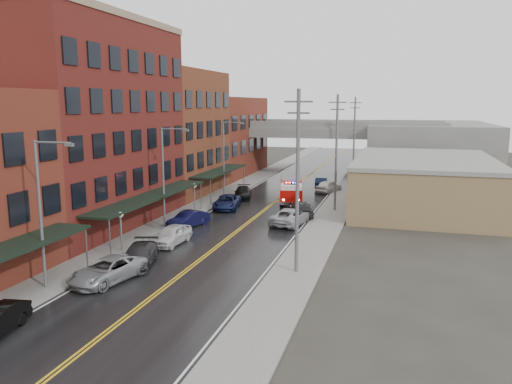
# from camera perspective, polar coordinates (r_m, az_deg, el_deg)

# --- Properties ---
(ground) EXTENTS (220.00, 220.00, 0.00)m
(ground) POSITION_cam_1_polar(r_m,az_deg,el_deg) (23.66, -22.05, -18.65)
(ground) COLOR #2D2B26
(ground) RESTS_ON ground
(road) EXTENTS (11.00, 160.00, 0.02)m
(road) POSITION_cam_1_polar(r_m,az_deg,el_deg) (49.22, -0.12, -2.93)
(road) COLOR black
(road) RESTS_ON ground
(sidewalk_left) EXTENTS (3.00, 160.00, 0.15)m
(sidewalk_left) POSITION_cam_1_polar(r_m,az_deg,el_deg) (51.67, -7.92, -2.32)
(sidewalk_left) COLOR slate
(sidewalk_left) RESTS_ON ground
(sidewalk_right) EXTENTS (3.00, 160.00, 0.15)m
(sidewalk_right) POSITION_cam_1_polar(r_m,az_deg,el_deg) (47.74, 8.34, -3.36)
(sidewalk_right) COLOR slate
(sidewalk_right) RESTS_ON ground
(curb_left) EXTENTS (0.30, 160.00, 0.15)m
(curb_left) POSITION_cam_1_polar(r_m,az_deg,el_deg) (51.03, -6.23, -2.44)
(curb_left) COLOR gray
(curb_left) RESTS_ON ground
(curb_right) EXTENTS (0.30, 160.00, 0.15)m
(curb_right) POSITION_cam_1_polar(r_m,az_deg,el_deg) (47.98, 6.38, -3.25)
(curb_right) COLOR gray
(curb_right) RESTS_ON ground
(brick_building_b) EXTENTS (9.00, 20.00, 18.00)m
(brick_building_b) POSITION_cam_1_polar(r_m,az_deg,el_deg) (47.34, -18.39, 7.05)
(brick_building_b) COLOR #561816
(brick_building_b) RESTS_ON ground
(brick_building_c) EXTENTS (9.00, 15.00, 15.00)m
(brick_building_c) POSITION_cam_1_polar(r_m,az_deg,el_deg) (62.63, -9.23, 6.67)
(brick_building_c) COLOR brown
(brick_building_c) RESTS_ON ground
(brick_building_far) EXTENTS (9.00, 20.00, 12.00)m
(brick_building_far) POSITION_cam_1_polar(r_m,az_deg,el_deg) (78.88, -3.75, 6.36)
(brick_building_far) COLOR maroon
(brick_building_far) RESTS_ON ground
(tan_building) EXTENTS (14.00, 22.00, 5.00)m
(tan_building) POSITION_cam_1_polar(r_m,az_deg,el_deg) (56.77, 18.53, 0.85)
(tan_building) COLOR olive
(tan_building) RESTS_ON ground
(right_far_block) EXTENTS (18.00, 30.00, 8.00)m
(right_far_block) POSITION_cam_1_polar(r_m,az_deg,el_deg) (86.47, 19.16, 4.82)
(right_far_block) COLOR slate
(right_far_block) RESTS_ON ground
(awning_1) EXTENTS (2.60, 18.00, 3.09)m
(awning_1) POSITION_cam_1_polar(r_m,az_deg,el_deg) (45.02, -11.85, -0.50)
(awning_1) COLOR black
(awning_1) RESTS_ON ground
(awning_2) EXTENTS (2.60, 13.00, 3.09)m
(awning_2) POSITION_cam_1_polar(r_m,az_deg,el_deg) (60.82, -4.14, 2.40)
(awning_2) COLOR black
(awning_2) RESTS_ON ground
(globe_lamp_1) EXTENTS (0.44, 0.44, 3.12)m
(globe_lamp_1) POSITION_cam_1_polar(r_m,az_deg,el_deg) (38.67, -15.21, -3.39)
(globe_lamp_1) COLOR #59595B
(globe_lamp_1) RESTS_ON ground
(globe_lamp_2) EXTENTS (0.44, 0.44, 3.12)m
(globe_lamp_2) POSITION_cam_1_polar(r_m,az_deg,el_deg) (50.88, -7.06, 0.07)
(globe_lamp_2) COLOR #59595B
(globe_lamp_2) RESTS_ON ground
(street_lamp_0) EXTENTS (2.64, 0.22, 9.00)m
(street_lamp_0) POSITION_cam_1_polar(r_m,az_deg,el_deg) (31.79, -23.14, -1.44)
(street_lamp_0) COLOR #59595B
(street_lamp_0) RESTS_ON ground
(street_lamp_1) EXTENTS (2.64, 0.22, 9.00)m
(street_lamp_1) POSITION_cam_1_polar(r_m,az_deg,el_deg) (45.13, -10.29, 2.40)
(street_lamp_1) COLOR #59595B
(street_lamp_1) RESTS_ON ground
(street_lamp_2) EXTENTS (2.64, 0.22, 9.00)m
(street_lamp_2) POSITION_cam_1_polar(r_m,az_deg,el_deg) (59.78, -3.49, 4.40)
(street_lamp_2) COLOR #59595B
(street_lamp_2) RESTS_ON ground
(utility_pole_0) EXTENTS (1.80, 0.24, 12.00)m
(utility_pole_0) POSITION_cam_1_polar(r_m,az_deg,el_deg) (32.02, 4.77, 1.46)
(utility_pole_0) COLOR #59595B
(utility_pole_0) RESTS_ON ground
(utility_pole_1) EXTENTS (1.80, 0.24, 12.00)m
(utility_pole_1) POSITION_cam_1_polar(r_m,az_deg,el_deg) (51.65, 9.17, 4.64)
(utility_pole_1) COLOR #59595B
(utility_pole_1) RESTS_ON ground
(utility_pole_2) EXTENTS (1.80, 0.24, 12.00)m
(utility_pole_2) POSITION_cam_1_polar(r_m,az_deg,el_deg) (71.48, 11.15, 6.05)
(utility_pole_2) COLOR #59595B
(utility_pole_2) RESTS_ON ground
(overpass) EXTENTS (40.00, 10.00, 7.50)m
(overpass) POSITION_cam_1_polar(r_m,az_deg,el_deg) (79.36, 6.38, 6.33)
(overpass) COLOR slate
(overpass) RESTS_ON ground
(fire_truck) EXTENTS (4.30, 7.99, 2.79)m
(fire_truck) POSITION_cam_1_polar(r_m,az_deg,el_deg) (57.08, 4.04, 0.40)
(fire_truck) COLOR #B20D08
(fire_truck) RESTS_ON ground
(parked_car_left_2) EXTENTS (3.55, 5.79, 1.50)m
(parked_car_left_2) POSITION_cam_1_polar(r_m,az_deg,el_deg) (33.10, -16.61, -8.55)
(parked_car_left_2) COLOR gray
(parked_car_left_2) RESTS_ON ground
(parked_car_left_3) EXTENTS (3.32, 5.39, 1.46)m
(parked_car_left_3) POSITION_cam_1_polar(r_m,az_deg,el_deg) (35.70, -13.23, -7.06)
(parked_car_left_3) COLOR #28272A
(parked_car_left_3) RESTS_ON ground
(parked_car_left_4) EXTENTS (2.09, 4.62, 1.54)m
(parked_car_left_4) POSITION_cam_1_polar(r_m,az_deg,el_deg) (40.43, -9.65, -4.85)
(parked_car_left_4) COLOR silver
(parked_car_left_4) RESTS_ON ground
(parked_car_left_5) EXTENTS (2.85, 4.71, 1.46)m
(parked_car_left_5) POSITION_cam_1_polar(r_m,az_deg,el_deg) (45.67, -7.76, -3.12)
(parked_car_left_5) COLOR black
(parked_car_left_5) RESTS_ON ground
(parked_car_left_6) EXTENTS (3.22, 5.54, 1.45)m
(parked_car_left_6) POSITION_cam_1_polar(r_m,az_deg,el_deg) (53.27, -3.35, -1.15)
(parked_car_left_6) COLOR #121B44
(parked_car_left_6) RESTS_ON ground
(parked_car_left_7) EXTENTS (3.02, 5.09, 1.38)m
(parked_car_left_7) POSITION_cam_1_polar(r_m,az_deg,el_deg) (58.91, -1.54, -0.09)
(parked_car_left_7) COLOR black
(parked_car_left_7) RESTS_ON ground
(parked_car_right_0) EXTENTS (3.44, 5.87, 1.54)m
(parked_car_right_0) POSITION_cam_1_polar(r_m,az_deg,el_deg) (46.40, 4.02, -2.80)
(parked_car_right_0) COLOR #A4A6AC
(parked_car_right_0) RESTS_ON ground
(parked_car_right_1) EXTENTS (3.68, 5.81, 1.57)m
(parked_car_right_1) POSITION_cam_1_polar(r_m,az_deg,el_deg) (49.68, 5.10, -1.93)
(parked_car_right_1) COLOR black
(parked_car_right_1) RESTS_ON ground
(parked_car_right_2) EXTENTS (3.24, 4.93, 1.56)m
(parked_car_right_2) POSITION_cam_1_polar(r_m,az_deg,el_deg) (63.65, 8.30, 0.65)
(parked_car_right_2) COLOR silver
(parked_car_right_2) RESTS_ON ground
(parked_car_right_3) EXTENTS (1.93, 4.42, 1.41)m
(parked_car_right_3) POSITION_cam_1_polar(r_m,az_deg,el_deg) (66.87, 7.47, 1.06)
(parked_car_right_3) COLOR black
(parked_car_right_3) RESTS_ON ground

